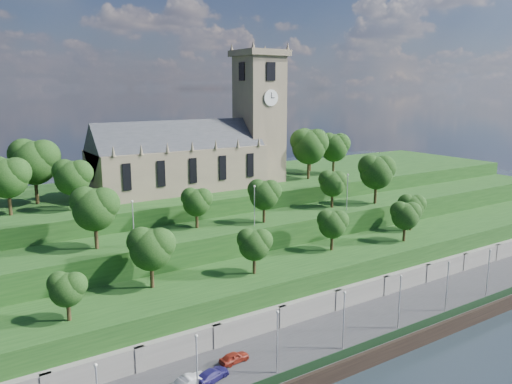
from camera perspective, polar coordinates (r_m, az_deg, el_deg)
ground at (r=66.68m, az=12.67°, el=-18.96°), size 320.00×320.00×0.00m
promenade at (r=69.92m, az=9.07°, el=-16.33°), size 160.00×12.00×2.00m
quay_wall at (r=66.10m, az=12.75°, el=-18.15°), size 160.00×0.50×2.20m
fence at (r=65.77m, az=12.39°, el=-16.80°), size 160.00×0.10×1.20m
retaining_wall at (r=73.29m, az=5.92°, el=-13.55°), size 160.00×2.10×5.00m
embankment_lower at (r=77.05m, az=3.09°, el=-10.98°), size 160.00×12.00×8.00m
embankment_upper at (r=84.89m, az=-1.28°, el=-7.34°), size 160.00×10.00×12.00m
hilltop at (r=102.19m, az=-7.47°, el=-3.25°), size 160.00×32.00×15.00m
church at (r=96.15m, az=-6.25°, el=4.96°), size 38.60×12.35×27.60m
trees_lower at (r=75.06m, az=3.77°, el=-4.47°), size 66.50×9.09×8.21m
trees_upper at (r=83.69m, az=2.10°, el=0.63°), size 59.70×8.36×9.47m
trees_hilltop at (r=95.87m, az=-5.30°, el=4.47°), size 72.73×16.04×10.83m
lamp_posts_promenade at (r=64.00m, az=10.00°, el=-13.74°), size 60.36×0.36×7.58m
lamp_posts_upper at (r=79.71m, az=-0.19°, el=-1.17°), size 40.36×0.36×6.70m
car_left at (r=62.04m, az=-2.50°, el=-18.35°), size 3.83×1.79×1.27m
car_middle at (r=57.84m, az=-7.49°, el=-20.74°), size 4.82×2.58×1.51m
car_right at (r=58.97m, az=-5.08°, el=-20.10°), size 4.85×3.16×1.31m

